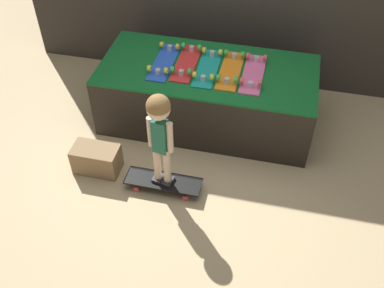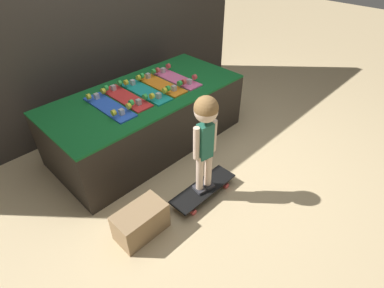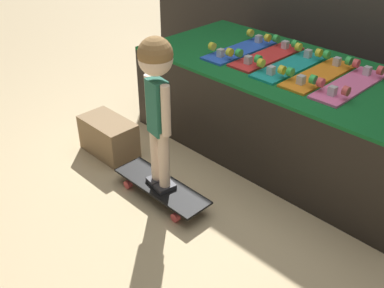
% 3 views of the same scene
% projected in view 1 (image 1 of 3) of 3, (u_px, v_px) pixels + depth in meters
% --- Properties ---
extents(ground_plane, '(16.00, 16.00, 0.00)m').
position_uv_depth(ground_plane, '(192.00, 163.00, 4.03)').
color(ground_plane, tan).
extents(display_rack, '(1.97, 0.92, 0.60)m').
position_uv_depth(display_rack, '(207.00, 95.00, 4.26)').
color(display_rack, black).
rests_on(display_rack, ground_plane).
extents(skateboard_blue_on_rack, '(0.18, 0.61, 0.09)m').
position_uv_depth(skateboard_blue_on_rack, '(164.00, 61.00, 4.10)').
color(skateboard_blue_on_rack, blue).
rests_on(skateboard_blue_on_rack, display_rack).
extents(skateboard_red_on_rack, '(0.18, 0.61, 0.09)m').
position_uv_depth(skateboard_red_on_rack, '(187.00, 62.00, 4.09)').
color(skateboard_red_on_rack, red).
rests_on(skateboard_red_on_rack, display_rack).
extents(skateboard_teal_on_rack, '(0.18, 0.61, 0.09)m').
position_uv_depth(skateboard_teal_on_rack, '(208.00, 67.00, 4.03)').
color(skateboard_teal_on_rack, teal).
rests_on(skateboard_teal_on_rack, display_rack).
extents(skateboard_orange_on_rack, '(0.18, 0.61, 0.09)m').
position_uv_depth(skateboard_orange_on_rack, '(230.00, 70.00, 4.00)').
color(skateboard_orange_on_rack, orange).
rests_on(skateboard_orange_on_rack, display_rack).
extents(skateboard_pink_on_rack, '(0.18, 0.61, 0.09)m').
position_uv_depth(skateboard_pink_on_rack, '(253.00, 73.00, 3.97)').
color(skateboard_pink_on_rack, pink).
rests_on(skateboard_pink_on_rack, display_rack).
extents(skateboard_on_floor, '(0.65, 0.20, 0.09)m').
position_uv_depth(skateboard_on_floor, '(163.00, 182.00, 3.78)').
color(skateboard_on_floor, black).
rests_on(skateboard_on_floor, ground_plane).
extents(child, '(0.21, 0.18, 0.89)m').
position_uv_depth(child, '(159.00, 125.00, 3.33)').
color(child, '#2D2D33').
rests_on(child, skateboard_on_floor).
extents(storage_box, '(0.40, 0.22, 0.25)m').
position_uv_depth(storage_box, '(97.00, 159.00, 3.90)').
color(storage_box, '#8E704C').
rests_on(storage_box, ground_plane).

